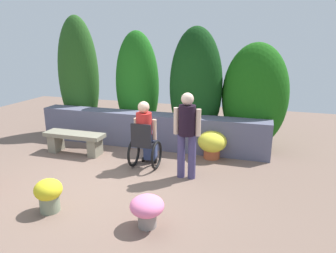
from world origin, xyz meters
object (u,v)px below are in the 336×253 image
Objects in this scene: flower_pot_terracotta_by_wall at (147,208)px; flower_pot_red_accent at (212,143)px; person_in_wheelchair at (145,137)px; stone_bench at (75,140)px; person_standing_companion at (187,130)px; flower_pot_purple_near at (49,193)px.

flower_pot_red_accent reaches higher than flower_pot_terracotta_by_wall.
person_in_wheelchair is 2.87× the size of flower_pot_terracotta_by_wall.
person_standing_companion is (2.66, -0.49, 0.60)m from stone_bench.
stone_bench is at bearing 170.02° from person_in_wheelchair.
person_standing_companion reaches higher than flower_pot_purple_near.
stone_bench is at bearing -173.30° from person_standing_companion.
flower_pot_terracotta_by_wall is 0.76× the size of flower_pot_red_accent.
stone_bench is at bearing 139.78° from flower_pot_terracotta_by_wall.
person_in_wheelchair is 2.18× the size of flower_pot_red_accent.
person_in_wheelchair is 2.66× the size of flower_pot_purple_near.
person_standing_companion is at bearing -104.69° from flower_pot_red_accent.
stone_bench reaches higher than flower_pot_terracotta_by_wall.
flower_pot_terracotta_by_wall is at bearing -77.32° from person_standing_companion.
person_in_wheelchair is 0.85× the size of person_standing_companion.
stone_bench is 2.93× the size of flower_pot_terracotta_by_wall.
flower_pot_purple_near is 3.41m from flower_pot_red_accent.
flower_pot_red_accent is at bearing 4.18° from stone_bench.
flower_pot_purple_near is at bearing -124.42° from flower_pot_red_accent.
person_standing_companion reaches higher than person_in_wheelchair.
person_standing_companion is 1.27m from flower_pot_red_accent.
person_standing_companion is at bearing 46.26° from flower_pot_purple_near.
person_in_wheelchair is at bearing 111.78° from flower_pot_terracotta_by_wall.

